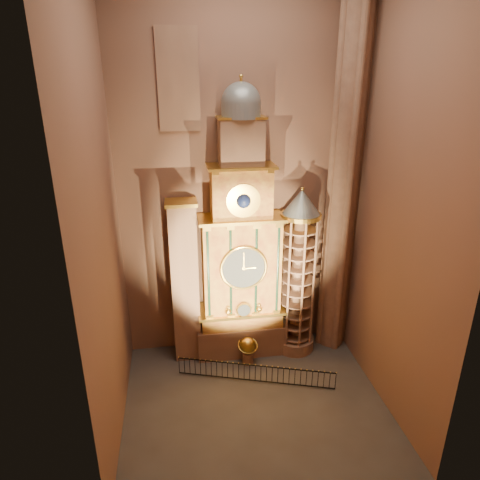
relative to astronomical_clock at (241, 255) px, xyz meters
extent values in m
plane|color=#383330|center=(0.00, -4.96, -6.68)|extent=(14.00, 14.00, 0.00)
plane|color=#865848|center=(0.00, 1.04, 4.32)|extent=(22.00, 0.00, 22.00)
plane|color=#865848|center=(-7.00, -4.96, 4.32)|extent=(0.00, 22.00, 22.00)
plane|color=#865848|center=(7.00, -4.96, 4.32)|extent=(0.00, 22.00, 22.00)
cube|color=#8C634C|center=(0.00, 0.04, -5.68)|extent=(5.60, 2.20, 2.00)
cube|color=maroon|center=(0.00, 0.04, -4.18)|extent=(5.00, 2.00, 1.00)
cube|color=gold|center=(0.00, -0.01, -3.63)|extent=(5.40, 2.30, 0.18)
cube|color=maroon|center=(0.00, 0.04, -0.68)|extent=(4.60, 2.00, 6.00)
cylinder|color=black|center=(-2.05, -0.82, -0.68)|extent=(0.32, 0.32, 5.60)
cylinder|color=black|center=(-0.75, -0.82, -0.68)|extent=(0.32, 0.32, 5.60)
cylinder|color=black|center=(0.75, -0.82, -0.68)|extent=(0.32, 0.32, 5.60)
cylinder|color=black|center=(2.05, -0.82, -0.68)|extent=(0.32, 0.32, 5.60)
cube|color=gold|center=(0.00, -0.01, 2.37)|extent=(5.00, 2.25, 0.18)
cylinder|color=#2D3033|center=(0.00, -0.97, -0.38)|extent=(2.60, 0.12, 2.60)
torus|color=gold|center=(0.00, -1.02, -0.38)|extent=(2.80, 0.16, 2.80)
cylinder|color=gold|center=(0.00, -1.12, -3.08)|extent=(0.90, 0.10, 0.90)
sphere|color=gold|center=(-0.95, -1.07, -3.13)|extent=(0.36, 0.36, 0.36)
sphere|color=gold|center=(0.95, -1.07, -3.13)|extent=(0.36, 0.36, 0.36)
cube|color=maroon|center=(0.00, 0.04, 3.82)|extent=(3.40, 1.80, 3.00)
sphere|color=#0D1E41|center=(0.00, -0.87, 3.62)|extent=(0.80, 0.80, 0.80)
cube|color=gold|center=(0.00, -0.01, 5.37)|extent=(3.80, 2.00, 0.15)
cube|color=#8C634C|center=(0.00, 0.04, 6.62)|extent=(2.40, 1.60, 2.60)
sphere|color=slate|center=(0.00, 0.04, 8.72)|extent=(2.10, 2.10, 2.10)
cylinder|color=gold|center=(0.00, 0.04, 9.62)|extent=(0.14, 0.14, 0.80)
cube|color=#8C634C|center=(-3.40, 0.04, -1.68)|extent=(1.60, 1.40, 10.00)
cube|color=gold|center=(-3.40, -0.38, -3.68)|extent=(1.35, 0.10, 2.10)
cube|color=#542716|center=(-3.40, -0.44, -3.68)|extent=(1.05, 0.04, 1.75)
cube|color=gold|center=(-3.40, -0.38, -1.08)|extent=(1.35, 0.10, 2.10)
cube|color=#542716|center=(-3.40, -0.44, -1.08)|extent=(1.05, 0.04, 1.75)
cube|color=gold|center=(-3.40, -0.38, 1.52)|extent=(1.35, 0.10, 2.10)
cube|color=#542716|center=(-3.40, -0.44, 1.52)|extent=(1.05, 0.04, 1.75)
cube|color=gold|center=(-3.40, 0.04, 3.42)|extent=(1.80, 1.60, 0.20)
cylinder|color=#8C634C|center=(3.50, -0.26, -6.28)|extent=(2.50, 2.50, 0.80)
cylinder|color=#8C634C|center=(3.50, -0.26, -1.78)|extent=(0.70, 0.70, 8.20)
cylinder|color=gold|center=(3.50, -0.26, 2.42)|extent=(2.40, 2.40, 0.25)
cone|color=slate|center=(3.50, -0.26, 3.22)|extent=(2.30, 2.30, 1.50)
sphere|color=gold|center=(3.50, -0.26, 4.02)|extent=(0.20, 0.20, 0.20)
cylinder|color=#8C634C|center=(6.10, 0.04, 4.32)|extent=(1.60, 1.60, 22.00)
cylinder|color=#8C634C|center=(6.90, 0.04, 4.32)|extent=(0.44, 0.44, 22.00)
cylinder|color=#8C634C|center=(5.30, 0.04, 4.32)|extent=(0.44, 0.44, 22.00)
cylinder|color=#8C634C|center=(6.10, 0.84, 4.32)|extent=(0.44, 0.44, 22.00)
cylinder|color=#8C634C|center=(6.10, -0.76, 4.32)|extent=(0.44, 0.44, 22.00)
cube|color=navy|center=(-3.20, 0.98, 9.82)|extent=(2.00, 0.10, 5.00)
cube|color=#8C634C|center=(-3.20, 0.92, 9.82)|extent=(2.20, 0.06, 5.20)
cylinder|color=#8C634C|center=(0.20, -1.45, -6.28)|extent=(0.67, 0.67, 0.79)
sphere|color=#B58933|center=(0.20, -1.45, -5.39)|extent=(1.01, 1.01, 1.01)
torus|color=#B58933|center=(0.20, -1.45, -5.39)|extent=(1.39, 1.33, 0.54)
cube|color=black|center=(0.33, -3.28, -5.52)|extent=(8.71, 2.82, 0.05)
cube|color=black|center=(0.33, -3.28, -6.58)|extent=(8.71, 2.82, 0.05)
camera|label=1|loc=(-3.66, -23.20, 10.09)|focal=32.00mm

